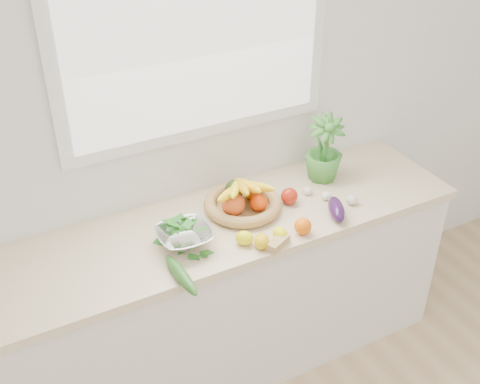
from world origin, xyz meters
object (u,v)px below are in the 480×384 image
eggplant (336,209)px  cucumber (181,275)px  fruit_basket (242,200)px  colander_with_spinach (184,233)px  apple (289,196)px  potted_herb (324,149)px

eggplant → cucumber: eggplant is taller
fruit_basket → colander_with_spinach: (-0.35, -0.12, 0.01)m
eggplant → fruit_basket: bearing=145.4°
apple → eggplant: bearing=-54.1°
apple → potted_herb: bearing=23.8°
cucumber → potted_herb: size_ratio=0.82×
potted_herb → fruit_basket: 0.51m
potted_herb → colander_with_spinach: 0.87m
cucumber → colander_with_spinach: size_ratio=1.12×
fruit_basket → eggplant: bearing=-34.6°
eggplant → fruit_basket: (-0.36, 0.25, 0.02)m
apple → fruit_basket: (-0.22, 0.06, 0.01)m
colander_with_spinach → eggplant: bearing=-10.0°
cucumber → colander_with_spinach: bearing=62.5°
potted_herb → cucumber: bearing=-157.8°
potted_herb → eggplant: bearing=-113.4°
cucumber → fruit_basket: size_ratio=0.63×
cucumber → eggplant: bearing=5.3°
apple → eggplant: 0.23m
eggplant → colander_with_spinach: colander_with_spinach is taller
eggplant → fruit_basket: size_ratio=0.42×
potted_herb → fruit_basket: size_ratio=0.77×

